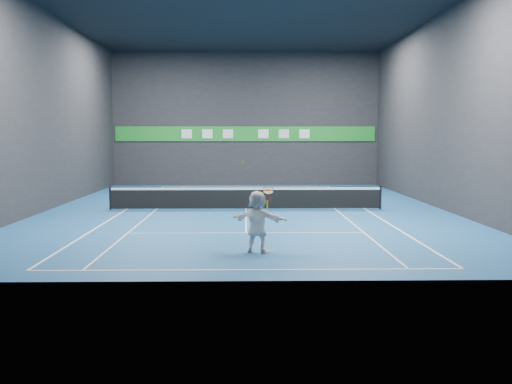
{
  "coord_description": "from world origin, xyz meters",
  "views": [
    {
      "loc": [
        -0.02,
        -25.97,
        3.36
      ],
      "look_at": [
        0.33,
        -7.11,
        1.5
      ],
      "focal_mm": 40.0,
      "sensor_mm": 36.0,
      "label": 1
    }
  ],
  "objects_px": {
    "player": "(258,222)",
    "tennis_racket": "(268,191)",
    "tennis_net": "(246,198)",
    "tennis_ball": "(243,162)"
  },
  "relations": [
    {
      "from": "player",
      "to": "tennis_racket",
      "type": "relative_size",
      "value": 2.73
    },
    {
      "from": "player",
      "to": "tennis_net",
      "type": "xyz_separation_m",
      "value": [
        -0.33,
        9.73,
        -0.36
      ]
    },
    {
      "from": "tennis_ball",
      "to": "tennis_net",
      "type": "distance_m",
      "value": 9.97
    },
    {
      "from": "tennis_net",
      "to": "tennis_racket",
      "type": "height_order",
      "value": "tennis_racket"
    },
    {
      "from": "tennis_ball",
      "to": "tennis_racket",
      "type": "xyz_separation_m",
      "value": [
        0.72,
        0.07,
        -0.84
      ]
    },
    {
      "from": "tennis_net",
      "to": "tennis_racket",
      "type": "xyz_separation_m",
      "value": [
        0.63,
        -9.68,
        1.23
      ]
    },
    {
      "from": "tennis_ball",
      "to": "tennis_net",
      "type": "relative_size",
      "value": 0.01
    },
    {
      "from": "tennis_ball",
      "to": "tennis_net",
      "type": "height_order",
      "value": "tennis_ball"
    },
    {
      "from": "tennis_ball",
      "to": "tennis_net",
      "type": "bearing_deg",
      "value": 89.43
    },
    {
      "from": "tennis_net",
      "to": "tennis_ball",
      "type": "bearing_deg",
      "value": -90.57
    }
  ]
}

